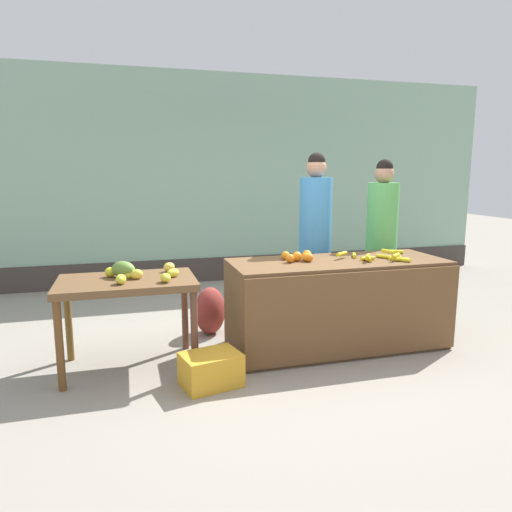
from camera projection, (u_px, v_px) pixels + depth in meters
The scene contains 11 objects.
ground_plane at pixel (284, 351), 4.36m from camera, with size 24.00×24.00×0.00m, color gray.
market_wall_back at pixel (217, 181), 7.04m from camera, with size 8.93×0.23×3.08m.
fruit_stall_counter at pixel (337, 304), 4.41m from camera, with size 2.02×0.80×0.83m.
side_table_wooden at pixel (127, 291), 3.87m from camera, with size 1.12×0.71×0.77m.
banana_bunch_pile at pixel (380, 256), 4.39m from camera, with size 0.80×0.53×0.07m.
orange_pile at pixel (300, 257), 4.30m from camera, with size 0.29×0.24×0.09m.
mango_papaya_pile at pixel (133, 272), 3.89m from camera, with size 0.63×0.56×0.14m.
vendor_woman_blue_shirt at pixel (315, 240), 4.95m from camera, with size 0.34×0.34×1.84m.
vendor_woman_green_shirt at pixel (381, 240), 5.19m from camera, with size 0.34×0.34×1.78m.
produce_crate at pixel (211, 370), 3.62m from camera, with size 0.44×0.32×0.26m, color gold.
produce_sack at pixel (210, 311), 4.78m from camera, with size 0.36×0.30×0.49m, color maroon.
Camera 1 is at (-1.37, -3.91, 1.64)m, focal length 32.73 mm.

